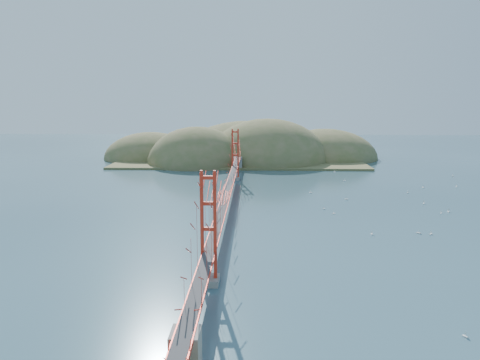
{
  "coord_description": "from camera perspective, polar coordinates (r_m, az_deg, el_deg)",
  "views": [
    {
      "loc": [
        4.67,
        -74.87,
        18.81
      ],
      "look_at": [
        2.11,
        0.0,
        5.4
      ],
      "focal_mm": 35.0,
      "sensor_mm": 36.0,
      "label": 1
    }
  ],
  "objects": [
    {
      "name": "sailboat_6",
      "position": [
        70.05,
        20.95,
        -5.98
      ],
      "size": [
        0.71,
        0.71,
        0.75
      ],
      "color": "white",
      "rests_on": "ground"
    },
    {
      "name": "sailboat_15",
      "position": [
        104.91,
        21.43,
        -0.8
      ],
      "size": [
        0.54,
        0.61,
        0.69
      ],
      "color": "white",
      "rests_on": "ground"
    },
    {
      "name": "sailboat_8",
      "position": [
        98.11,
        19.77,
        -1.42
      ],
      "size": [
        0.57,
        0.57,
        0.6
      ],
      "color": "white",
      "rests_on": "ground"
    },
    {
      "name": "far_headlands",
      "position": [
        144.63,
        0.97,
        2.68
      ],
      "size": [
        84.0,
        58.0,
        25.0
      ],
      "color": "olive",
      "rests_on": "ground"
    },
    {
      "name": "ground",
      "position": [
        77.33,
        -1.57,
        -3.93
      ],
      "size": [
        320.0,
        320.0,
        0.0
      ],
      "primitive_type": "plane",
      "color": "#2D4C5B",
      "rests_on": "ground"
    },
    {
      "name": "sailboat_14",
      "position": [
        89.3,
        21.5,
        -2.63
      ],
      "size": [
        0.65,
        0.65,
        0.71
      ],
      "color": "white",
      "rests_on": "ground"
    },
    {
      "name": "sailboat_5",
      "position": [
        84.6,
        24.09,
        -3.49
      ],
      "size": [
        0.51,
        0.62,
        0.73
      ],
      "color": "white",
      "rests_on": "ground"
    },
    {
      "name": "sailboat_extra_1",
      "position": [
        77.6,
        11.34,
        -3.97
      ],
      "size": [
        0.55,
        0.46,
        0.63
      ],
      "color": "white",
      "rests_on": "ground"
    },
    {
      "name": "sailboat_13",
      "position": [
        70.11,
        22.25,
        -6.06
      ],
      "size": [
        0.62,
        0.62,
        0.65
      ],
      "color": "white",
      "rests_on": "ground"
    },
    {
      "name": "sailboat_7",
      "position": [
        107.56,
        12.61,
        -0.08
      ],
      "size": [
        0.62,
        0.52,
        0.72
      ],
      "color": "white",
      "rests_on": "ground"
    },
    {
      "name": "sailboat_16",
      "position": [
        88.67,
        12.83,
        -2.25
      ],
      "size": [
        0.65,
        0.64,
        0.73
      ],
      "color": "white",
      "rests_on": "ground"
    },
    {
      "name": "sailboat_extra_0",
      "position": [
        80.61,
        10.19,
        -3.41
      ],
      "size": [
        0.53,
        0.53,
        0.55
      ],
      "color": "white",
      "rests_on": "ground"
    },
    {
      "name": "bridge",
      "position": [
        76.11,
        -1.58,
        1.23
      ],
      "size": [
        2.2,
        94.4,
        12.0
      ],
      "color": "gray",
      "rests_on": "ground"
    },
    {
      "name": "sailboat_17",
      "position": [
        122.26,
        24.5,
        0.45
      ],
      "size": [
        0.58,
        0.52,
        0.66
      ],
      "color": "white",
      "rests_on": "ground"
    },
    {
      "name": "sailboat_4",
      "position": [
        82.99,
        23.3,
        -3.7
      ],
      "size": [
        0.53,
        0.53,
        0.59
      ],
      "color": "white",
      "rests_on": "ground"
    },
    {
      "name": "sailboat_10",
      "position": [
        42.94,
        25.78,
        -16.71
      ],
      "size": [
        0.51,
        0.51,
        0.55
      ],
      "color": "white",
      "rests_on": "ground"
    },
    {
      "name": "sailboat_0",
      "position": [
        67.49,
        15.78,
        -6.3
      ],
      "size": [
        0.47,
        0.56,
        0.66
      ],
      "color": "white",
      "rests_on": "ground"
    },
    {
      "name": "sailboat_3",
      "position": [
        93.45,
        8.6,
        -1.49
      ],
      "size": [
        0.55,
        0.55,
        0.6
      ],
      "color": "white",
      "rests_on": "ground"
    },
    {
      "name": "sailboat_12",
      "position": [
        120.01,
        11.48,
        1.0
      ],
      "size": [
        0.57,
        0.5,
        0.65
      ],
      "color": "white",
      "rests_on": "ground"
    },
    {
      "name": "sailboat_9",
      "position": [
        108.89,
        24.89,
        -0.67
      ],
      "size": [
        0.53,
        0.6,
        0.68
      ],
      "color": "white",
      "rests_on": "ground"
    }
  ]
}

